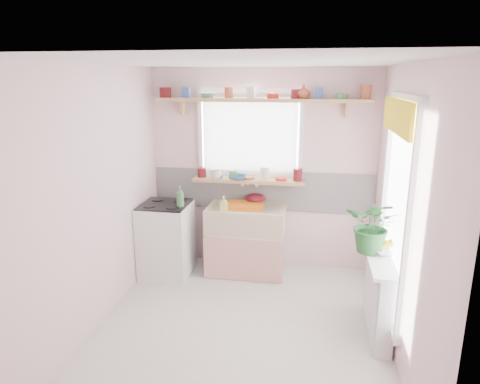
# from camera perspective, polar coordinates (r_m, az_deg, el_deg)

# --- Properties ---
(room) EXTENTS (3.20, 3.20, 3.20)m
(room) POSITION_cam_1_polar(r_m,az_deg,el_deg) (4.59, 10.05, 2.14)
(room) COLOR silver
(room) RESTS_ON ground
(sink_unit) EXTENTS (0.95, 0.65, 1.11)m
(sink_unit) POSITION_cam_1_polar(r_m,az_deg,el_deg) (5.34, 0.83, -6.32)
(sink_unit) COLOR white
(sink_unit) RESTS_ON ground
(cooker) EXTENTS (0.58, 0.58, 0.93)m
(cooker) POSITION_cam_1_polar(r_m,az_deg,el_deg) (5.34, -9.78, -6.25)
(cooker) COLOR white
(cooker) RESTS_ON ground
(radiator_ledge) EXTENTS (0.22, 0.95, 0.78)m
(radiator_ledge) POSITION_cam_1_polar(r_m,az_deg,el_deg) (4.36, 18.06, -12.79)
(radiator_ledge) COLOR white
(radiator_ledge) RESTS_ON ground
(windowsill) EXTENTS (1.40, 0.22, 0.04)m
(windowsill) POSITION_cam_1_polar(r_m,az_deg,el_deg) (5.31, 1.17, 1.55)
(windowsill) COLOR tan
(windowsill) RESTS_ON room
(pine_shelf) EXTENTS (2.52, 0.24, 0.04)m
(pine_shelf) POSITION_cam_1_polar(r_m,az_deg,el_deg) (5.14, 2.91, 12.14)
(pine_shelf) COLOR tan
(pine_shelf) RESTS_ON room
(shelf_crockery) EXTENTS (2.47, 0.11, 0.12)m
(shelf_crockery) POSITION_cam_1_polar(r_m,az_deg,el_deg) (5.14, 2.65, 12.98)
(shelf_crockery) COLOR #590F14
(shelf_crockery) RESTS_ON pine_shelf
(sill_crockery) EXTENTS (1.35, 0.11, 0.12)m
(sill_crockery) POSITION_cam_1_polar(r_m,az_deg,el_deg) (5.29, 0.99, 2.34)
(sill_crockery) COLOR #590F14
(sill_crockery) RESTS_ON windowsill
(dish_tray) EXTENTS (0.44, 0.34, 0.04)m
(dish_tray) POSITION_cam_1_polar(r_m,az_deg,el_deg) (5.20, 0.76, -1.79)
(dish_tray) COLOR orange
(dish_tray) RESTS_ON sink_unit
(colander) EXTENTS (0.32, 0.32, 0.12)m
(colander) POSITION_cam_1_polar(r_m,az_deg,el_deg) (5.37, 2.09, -0.83)
(colander) COLOR #580F1B
(colander) RESTS_ON sink_unit
(jade_plant) EXTENTS (0.61, 0.58, 0.54)m
(jade_plant) POSITION_cam_1_polar(r_m,az_deg,el_deg) (4.18, 17.39, -4.27)
(jade_plant) COLOR #245C28
(jade_plant) RESTS_ON radiator_ledge
(fruit_bowl) EXTENTS (0.33, 0.33, 0.07)m
(fruit_bowl) POSITION_cam_1_polar(r_m,az_deg,el_deg) (4.28, 18.76, -7.32)
(fruit_bowl) COLOR white
(fruit_bowl) RESTS_ON radiator_ledge
(herb_pot) EXTENTS (0.13, 0.11, 0.22)m
(herb_pot) POSITION_cam_1_polar(r_m,az_deg,el_deg) (4.33, 17.07, -5.85)
(herb_pot) COLOR #2B6C2F
(herb_pot) RESTS_ON radiator_ledge
(soap_bottle_sink) EXTENTS (0.08, 0.08, 0.18)m
(soap_bottle_sink) POSITION_cam_1_polar(r_m,az_deg,el_deg) (5.04, -2.18, -1.57)
(soap_bottle_sink) COLOR #C4D860
(soap_bottle_sink) RESTS_ON sink_unit
(sill_cup) EXTENTS (0.16, 0.16, 0.11)m
(sill_cup) POSITION_cam_1_polar(r_m,az_deg,el_deg) (5.31, -3.24, 2.33)
(sill_cup) COLOR beige
(sill_cup) RESTS_ON windowsill
(sill_bowl) EXTENTS (0.19, 0.19, 0.06)m
(sill_bowl) POSITION_cam_1_polar(r_m,az_deg,el_deg) (5.26, -0.21, 1.96)
(sill_bowl) COLOR #2D6092
(sill_bowl) RESTS_ON windowsill
(shelf_vase) EXTENTS (0.18, 0.18, 0.16)m
(shelf_vase) POSITION_cam_1_polar(r_m,az_deg,el_deg) (5.10, 8.46, 13.11)
(shelf_vase) COLOR #A24631
(shelf_vase) RESTS_ON pine_shelf
(cooker_bottle) EXTENTS (0.12, 0.12, 0.24)m
(cooker_bottle) POSITION_cam_1_polar(r_m,az_deg,el_deg) (5.02, -7.98, -0.63)
(cooker_bottle) COLOR #3E7C40
(cooker_bottle) RESTS_ON cooker
(fruit) EXTENTS (0.20, 0.14, 0.10)m
(fruit) POSITION_cam_1_polar(r_m,az_deg,el_deg) (4.26, 18.90, -6.55)
(fruit) COLOR orange
(fruit) RESTS_ON fruit_bowl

